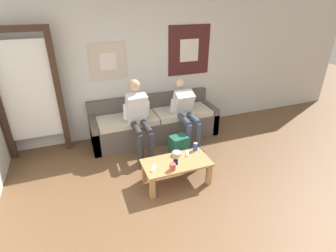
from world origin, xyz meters
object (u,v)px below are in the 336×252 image
at_px(couch, 155,123).
at_px(drink_can_blue, 195,147).
at_px(ceramic_bowl, 177,153).
at_px(game_controller_near_left, 187,153).
at_px(coffee_table, 176,166).
at_px(person_seated_teen, 185,110).
at_px(person_seated_adult, 139,115).
at_px(backpack, 179,147).
at_px(cell_phone, 176,162).
at_px(pillar_candle, 173,167).
at_px(game_controller_near_right, 153,168).

xyz_separation_m(couch, drink_can_blue, (0.26, -1.27, 0.13)).
height_order(couch, ceramic_bowl, couch).
relative_size(ceramic_bowl, game_controller_near_left, 1.03).
height_order(coffee_table, person_seated_teen, person_seated_teen).
xyz_separation_m(person_seated_adult, game_controller_near_left, (0.50, -0.93, -0.32)).
height_order(backpack, cell_phone, cell_phone).
height_order(drink_can_blue, game_controller_near_left, drink_can_blue).
bearing_deg(coffee_table, drink_can_blue, 26.29).
bearing_deg(ceramic_bowl, couch, 86.95).
bearing_deg(cell_phone, backpack, 63.13).
distance_m(ceramic_bowl, pillar_candle, 0.38).
bearing_deg(person_seated_teen, game_controller_near_right, -130.53).
height_order(person_seated_teen, drink_can_blue, person_seated_teen).
bearing_deg(coffee_table, person_seated_adult, 104.02).
xyz_separation_m(person_seated_teen, game_controller_near_left, (-0.39, -0.98, -0.27)).
bearing_deg(cell_phone, person_seated_teen, 60.23).
bearing_deg(coffee_table, game_controller_near_left, 29.79).
distance_m(couch, game_controller_near_left, 1.34).
height_order(person_seated_adult, cell_phone, person_seated_adult).
bearing_deg(backpack, ceramic_bowl, -116.50).
relative_size(coffee_table, pillar_candle, 8.91).
height_order(ceramic_bowl, cell_phone, ceramic_bowl).
bearing_deg(game_controller_near_left, person_seated_adult, 118.26).
relative_size(couch, backpack, 6.55).
xyz_separation_m(drink_can_blue, game_controller_near_right, (-0.77, -0.25, -0.05)).
xyz_separation_m(ceramic_bowl, pillar_candle, (-0.20, -0.32, 0.02)).
height_order(ceramic_bowl, game_controller_near_right, ceramic_bowl).
bearing_deg(ceramic_bowl, drink_can_blue, 6.41).
bearing_deg(person_seated_teen, ceramic_bowl, -120.08).
xyz_separation_m(person_seated_teen, ceramic_bowl, (-0.55, -0.95, -0.25)).
bearing_deg(ceramic_bowl, person_seated_teen, 59.92).
relative_size(backpack, pillar_candle, 3.36).
height_order(backpack, game_controller_near_left, game_controller_near_left).
xyz_separation_m(backpack, drink_can_blue, (0.08, -0.46, 0.25)).
xyz_separation_m(coffee_table, pillar_candle, (-0.12, -0.16, 0.12)).
bearing_deg(drink_can_blue, cell_phone, -153.87).
relative_size(person_seated_teen, ceramic_bowl, 7.90).
distance_m(game_controller_near_right, cell_phone, 0.36).
distance_m(couch, pillar_candle, 1.66).
distance_m(coffee_table, game_controller_near_right, 0.38).
bearing_deg(game_controller_near_right, pillar_candle, -24.31).
bearing_deg(ceramic_bowl, cell_phone, -117.94).
xyz_separation_m(couch, cell_phone, (-0.16, -1.48, 0.08)).
height_order(backpack, ceramic_bowl, ceramic_bowl).
height_order(person_seated_teen, ceramic_bowl, person_seated_teen).
bearing_deg(drink_can_blue, person_seated_adult, 127.41).
distance_m(coffee_table, cell_phone, 0.08).
xyz_separation_m(coffee_table, game_controller_near_right, (-0.37, -0.05, 0.08)).
relative_size(backpack, game_controller_near_right, 2.70).
relative_size(couch, game_controller_near_right, 17.67).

